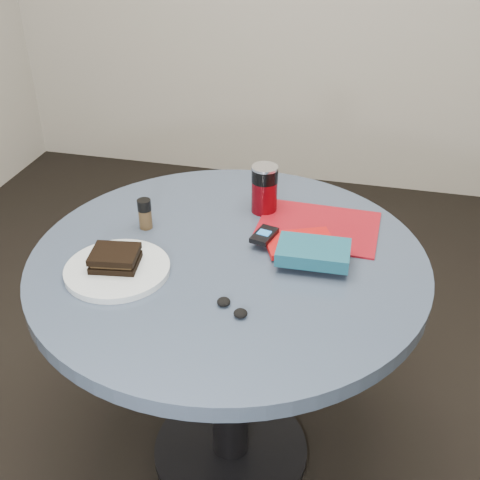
% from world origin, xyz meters
% --- Properties ---
extents(ground, '(4.00, 4.00, 0.00)m').
position_xyz_m(ground, '(0.00, 0.00, 0.00)').
color(ground, black).
rests_on(ground, ground).
extents(table, '(1.00, 1.00, 0.75)m').
position_xyz_m(table, '(0.00, 0.00, 0.59)').
color(table, black).
rests_on(table, ground).
extents(plate, '(0.26, 0.26, 0.02)m').
position_xyz_m(plate, '(-0.24, -0.13, 0.76)').
color(plate, silver).
rests_on(plate, table).
extents(sandwich, '(0.12, 0.11, 0.04)m').
position_xyz_m(sandwich, '(-0.25, -0.13, 0.79)').
color(sandwich, black).
rests_on(sandwich, plate).
extents(soda_can, '(0.10, 0.10, 0.14)m').
position_xyz_m(soda_can, '(0.04, 0.25, 0.82)').
color(soda_can, '#58040B').
rests_on(soda_can, table).
extents(pepper_grinder, '(0.04, 0.04, 0.08)m').
position_xyz_m(pepper_grinder, '(-0.25, 0.08, 0.79)').
color(pepper_grinder, '#49361F').
rests_on(pepper_grinder, table).
extents(magazine, '(0.33, 0.25, 0.01)m').
position_xyz_m(magazine, '(0.20, 0.19, 0.75)').
color(magazine, maroon).
rests_on(magazine, table).
extents(red_book, '(0.20, 0.17, 0.01)m').
position_xyz_m(red_book, '(0.17, 0.08, 0.76)').
color(red_book, '#A80D0D').
rests_on(red_book, magazine).
extents(novel, '(0.18, 0.12, 0.03)m').
position_xyz_m(novel, '(0.21, 0.01, 0.79)').
color(novel, navy).
rests_on(novel, red_book).
extents(mp3_player, '(0.07, 0.09, 0.01)m').
position_xyz_m(mp3_player, '(0.08, 0.07, 0.78)').
color(mp3_player, black).
rests_on(mp3_player, red_book).
extents(headphones, '(0.09, 0.07, 0.02)m').
position_xyz_m(headphones, '(0.06, -0.21, 0.76)').
color(headphones, black).
rests_on(headphones, table).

